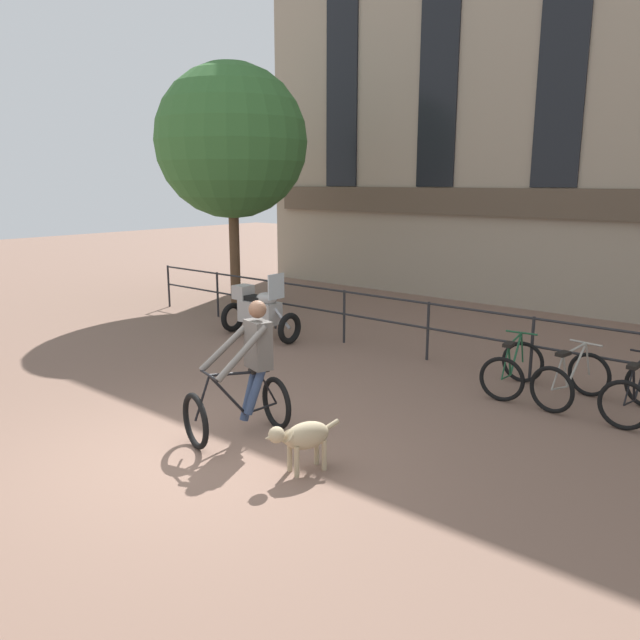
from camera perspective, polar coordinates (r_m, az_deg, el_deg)
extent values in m
plane|color=#7A5B4C|center=(7.53, -11.41, -12.03)|extent=(60.00, 60.00, 0.00)
cylinder|color=#232326|center=(16.19, -13.67, 3.03)|extent=(0.05, 0.05, 1.05)
cylinder|color=#232326|center=(14.74, -9.34, 2.30)|extent=(0.05, 0.05, 1.05)
cylinder|color=#232326|center=(13.39, -4.11, 1.41)|extent=(0.05, 0.05, 1.05)
cylinder|color=#232326|center=(12.17, 2.22, 0.31)|extent=(0.05, 0.05, 1.05)
cylinder|color=#232326|center=(11.15, 9.83, -1.01)|extent=(0.05, 0.05, 1.05)
cylinder|color=#232326|center=(10.36, 18.79, -2.54)|extent=(0.05, 0.05, 1.05)
cylinder|color=#232326|center=(11.04, 9.92, 1.49)|extent=(15.00, 0.04, 0.04)
cylinder|color=#232326|center=(11.14, 9.84, -0.75)|extent=(15.00, 0.04, 0.04)
cube|color=gray|center=(16.30, 21.66, 20.15)|extent=(18.00, 0.60, 10.99)
cube|color=brown|center=(15.80, 20.38, 9.95)|extent=(17.10, 0.12, 0.70)
cube|color=black|center=(19.16, 2.02, 21.37)|extent=(1.10, 0.06, 6.16)
cube|color=black|center=(17.41, 10.84, 22.07)|extent=(1.10, 0.06, 6.16)
cube|color=black|center=(16.09, 21.42, 22.28)|extent=(1.10, 0.06, 6.16)
torus|color=black|center=(7.59, -11.32, -9.04)|extent=(0.67, 0.26, 0.68)
torus|color=black|center=(8.04, -4.01, -7.58)|extent=(0.67, 0.26, 0.68)
cylinder|color=black|center=(7.67, -8.42, -6.81)|extent=(0.17, 0.48, 0.60)
cylinder|color=black|center=(7.82, -6.22, -6.63)|extent=(0.10, 0.23, 0.52)
cylinder|color=black|center=(7.63, -7.81, -4.87)|extent=(0.22, 0.65, 0.10)
cylinder|color=black|center=(7.95, -5.40, -8.04)|extent=(0.15, 0.43, 0.08)
cylinder|color=black|center=(7.91, -4.80, -6.18)|extent=(0.10, 0.26, 0.47)
cylinder|color=black|center=(7.54, -10.71, -7.04)|extent=(0.09, 0.22, 0.54)
cylinder|color=black|center=(7.49, -10.09, -5.02)|extent=(0.47, 0.16, 0.03)
cube|color=black|center=(7.78, -5.61, -4.59)|extent=(0.18, 0.26, 0.05)
cube|color=#56514C|center=(7.69, -5.67, -2.24)|extent=(0.41, 0.31, 0.60)
sphere|color=brown|center=(7.59, -5.74, 0.98)|extent=(0.22, 0.22, 0.22)
cylinder|color=#56514C|center=(7.73, -8.56, -2.34)|extent=(0.33, 0.69, 0.60)
cylinder|color=#56514C|center=(7.36, -7.16, -3.04)|extent=(0.21, 0.72, 0.60)
cylinder|color=navy|center=(7.89, -6.45, -6.67)|extent=(0.16, 0.32, 0.69)
cylinder|color=navy|center=(7.75, -5.98, -6.54)|extent=(0.21, 0.32, 0.58)
ellipsoid|color=tan|center=(6.87, -1.21, -10.51)|extent=(0.42, 0.59, 0.30)
cylinder|color=tan|center=(6.78, -2.81, -10.67)|extent=(0.21, 0.21, 0.17)
sphere|color=tan|center=(6.69, -4.00, -10.43)|extent=(0.18, 0.18, 0.18)
cone|color=tan|center=(6.66, -4.63, -10.68)|extent=(0.13, 0.13, 0.10)
cylinder|color=tan|center=(7.00, 1.10, -9.54)|extent=(0.11, 0.19, 0.11)
cylinder|color=tan|center=(6.97, -2.79, -12.32)|extent=(0.06, 0.06, 0.35)
cylinder|color=tan|center=(6.83, -2.14, -12.83)|extent=(0.06, 0.06, 0.35)
cylinder|color=tan|center=(7.11, -0.31, -11.76)|extent=(0.06, 0.06, 0.35)
cylinder|color=tan|center=(6.98, 0.38, -12.25)|extent=(0.06, 0.06, 0.35)
torus|color=black|center=(12.14, -2.80, -0.77)|extent=(0.13, 0.62, 0.62)
torus|color=black|center=(13.25, -7.99, 0.25)|extent=(0.13, 0.62, 0.62)
cube|color=#B7B2AD|center=(12.63, -5.53, 0.73)|extent=(0.89, 0.41, 0.44)
ellipsoid|color=#B7B2AD|center=(12.44, -4.91, 1.97)|extent=(0.49, 0.33, 0.24)
cube|color=black|center=(12.66, -5.92, 1.99)|extent=(0.56, 0.31, 0.10)
cylinder|color=#B2B2B7|center=(12.23, -3.52, 0.21)|extent=(0.45, 0.07, 0.41)
cube|color=silver|center=(12.21, -4.03, 3.07)|extent=(0.04, 0.44, 0.50)
cube|color=#B7B2AD|center=(12.89, -7.04, 2.57)|extent=(0.33, 0.37, 0.28)
torus|color=black|center=(10.32, 18.04, -3.67)|extent=(0.66, 0.14, 0.66)
torus|color=black|center=(9.35, 16.28, -5.22)|extent=(0.66, 0.14, 0.66)
cylinder|color=#194C2D|center=(9.88, 17.48, -2.95)|extent=(0.09, 0.47, 0.58)
cylinder|color=#194C2D|center=(9.60, 16.94, -3.57)|extent=(0.06, 0.22, 0.51)
cylinder|color=#194C2D|center=(9.73, 17.42, -1.67)|extent=(0.11, 0.63, 0.10)
cylinder|color=#194C2D|center=(9.55, 16.65, -5.02)|extent=(0.08, 0.42, 0.07)
cylinder|color=#194C2D|center=(9.40, 16.58, -3.73)|extent=(0.05, 0.25, 0.46)
cylinder|color=#194C2D|center=(10.17, 17.99, -2.41)|extent=(0.05, 0.21, 0.52)
cylinder|color=#194C2D|center=(10.02, 17.94, -1.12)|extent=(0.48, 0.08, 0.03)
cube|color=black|center=(9.44, 16.88, -2.15)|extent=(0.15, 0.25, 0.05)
torus|color=black|center=(10.01, 23.39, -4.60)|extent=(0.66, 0.17, 0.66)
torus|color=black|center=(9.11, 20.42, -5.99)|extent=(0.66, 0.17, 0.66)
cylinder|color=#9E998E|center=(9.59, 22.41, -3.79)|extent=(0.11, 0.47, 0.58)
cylinder|color=#9E998E|center=(9.33, 21.50, -4.37)|extent=(0.07, 0.22, 0.51)
cylinder|color=#9E998E|center=(9.45, 22.27, -2.47)|extent=(0.13, 0.63, 0.10)
cylinder|color=#9E998E|center=(9.29, 21.05, -5.84)|extent=(0.09, 0.42, 0.07)
cylinder|color=#9E998E|center=(9.14, 20.88, -4.50)|extent=(0.06, 0.25, 0.46)
cylinder|color=#9E998E|center=(9.86, 23.27, -3.29)|extent=(0.06, 0.21, 0.52)
cylinder|color=#9E998E|center=(9.71, 23.15, -1.95)|extent=(0.48, 0.11, 0.03)
cube|color=black|center=(9.18, 21.35, -2.89)|extent=(0.16, 0.26, 0.05)
torus|color=black|center=(8.86, 26.03, -7.00)|extent=(0.66, 0.09, 0.66)
cylinder|color=black|center=(9.10, 26.77, -5.27)|extent=(0.04, 0.22, 0.51)
cylinder|color=black|center=(9.06, 26.42, -6.79)|extent=(0.05, 0.42, 0.07)
cylinder|color=black|center=(8.90, 26.39, -5.45)|extent=(0.03, 0.25, 0.46)
cube|color=black|center=(8.94, 26.76, -3.78)|extent=(0.13, 0.25, 0.05)
cylinder|color=brown|center=(16.19, -7.83, 6.81)|extent=(0.26, 0.26, 3.04)
sphere|color=#386B33|center=(16.15, -8.11, 15.86)|extent=(3.76, 3.76, 3.76)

